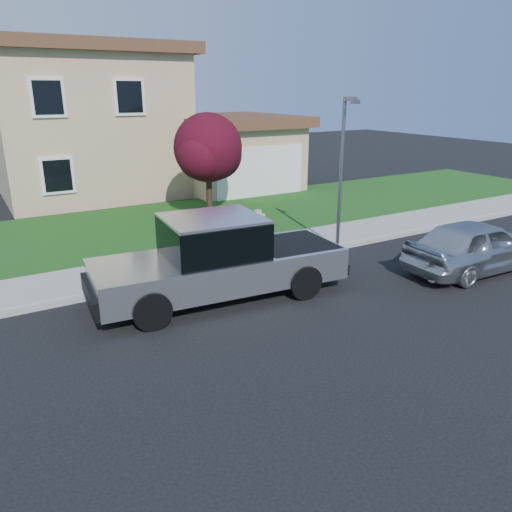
{
  "coord_description": "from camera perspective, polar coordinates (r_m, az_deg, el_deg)",
  "views": [
    {
      "loc": [
        -5.62,
        -8.91,
        4.92
      ],
      "look_at": [
        0.06,
        0.6,
        1.2
      ],
      "focal_mm": 35.0,
      "sensor_mm": 36.0,
      "label": 1
    }
  ],
  "objects": [
    {
      "name": "ground",
      "position": [
        11.63,
        1.28,
        -6.47
      ],
      "size": [
        80.0,
        80.0,
        0.0
      ],
      "primitive_type": "plane",
      "color": "black",
      "rests_on": "ground"
    },
    {
      "name": "curb",
      "position": [
        14.38,
        -1.48,
        -1.18
      ],
      "size": [
        40.0,
        0.2,
        0.12
      ],
      "primitive_type": "cube",
      "color": "gray",
      "rests_on": "ground"
    },
    {
      "name": "sidewalk",
      "position": [
        15.3,
        -3.5,
        0.07
      ],
      "size": [
        40.0,
        2.0,
        0.15
      ],
      "primitive_type": "cube",
      "color": "gray",
      "rests_on": "ground"
    },
    {
      "name": "lawn",
      "position": [
        19.25,
        -9.71,
        3.66
      ],
      "size": [
        40.0,
        7.0,
        0.1
      ],
      "primitive_type": "cube",
      "color": "#184413",
      "rests_on": "ground"
    },
    {
      "name": "house",
      "position": [
        26.28,
        -15.97,
        14.07
      ],
      "size": [
        14.0,
        11.3,
        6.85
      ],
      "color": "tan",
      "rests_on": "ground"
    },
    {
      "name": "pickup_truck",
      "position": [
        12.15,
        -4.29,
        -0.49
      ],
      "size": [
        6.44,
        2.69,
        2.06
      ],
      "rotation": [
        0.0,
        0.0,
        -0.09
      ],
      "color": "black",
      "rests_on": "ground"
    },
    {
      "name": "woman",
      "position": [
        14.23,
        0.23,
        1.76
      ],
      "size": [
        0.64,
        0.52,
        1.7
      ],
      "rotation": [
        0.0,
        0.0,
        2.85
      ],
      "color": "tan",
      "rests_on": "ground"
    },
    {
      "name": "sedan",
      "position": [
        15.24,
        23.89,
        1.08
      ],
      "size": [
        4.5,
        1.97,
        1.51
      ],
      "primitive_type": "imported",
      "rotation": [
        0.0,
        0.0,
        1.53
      ],
      "color": "#B6BABD",
      "rests_on": "ground"
    },
    {
      "name": "ornamental_tree",
      "position": [
        19.62,
        -5.41,
        11.87
      ],
      "size": [
        2.91,
        2.63,
        4.0
      ],
      "color": "black",
      "rests_on": "lawn"
    },
    {
      "name": "trash_bin",
      "position": [
        15.24,
        -1.64,
        2.64
      ],
      "size": [
        0.89,
        0.97,
        1.16
      ],
      "rotation": [
        0.0,
        0.0,
        0.25
      ],
      "color": "#0E331B",
      "rests_on": "sidewalk"
    },
    {
      "name": "street_lamp",
      "position": [
        15.46,
        9.84,
        9.98
      ],
      "size": [
        0.24,
        0.61,
        4.7
      ],
      "rotation": [
        0.0,
        0.0,
        -0.04
      ],
      "color": "slate",
      "rests_on": "ground"
    }
  ]
}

